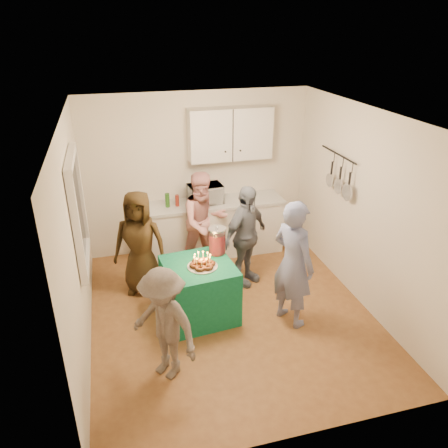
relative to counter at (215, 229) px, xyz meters
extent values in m
plane|color=brown|center=(-0.20, -1.70, -0.43)|extent=(4.00, 4.00, 0.00)
plane|color=white|center=(-0.20, -1.70, 2.17)|extent=(4.00, 4.00, 0.00)
plane|color=silver|center=(-0.20, 0.30, 0.87)|extent=(3.60, 3.60, 0.00)
plane|color=silver|center=(-2.00, -1.70, 0.87)|extent=(4.00, 4.00, 0.00)
plane|color=silver|center=(1.60, -1.70, 0.87)|extent=(4.00, 4.00, 0.00)
cube|color=black|center=(-1.97, -1.40, 1.12)|extent=(0.04, 1.00, 1.20)
cube|color=white|center=(0.00, 0.00, 0.00)|extent=(2.20, 0.58, 0.86)
cube|color=beige|center=(0.00, 0.00, 0.46)|extent=(2.24, 0.62, 0.05)
cube|color=white|center=(0.30, 0.15, 1.52)|extent=(1.30, 0.30, 0.80)
cube|color=black|center=(1.52, -1.00, 1.17)|extent=(0.12, 1.00, 0.60)
imported|color=white|center=(-0.14, 0.00, 0.63)|extent=(0.56, 0.40, 0.29)
cube|color=#106F47|center=(-0.60, -1.63, -0.05)|extent=(0.93, 0.93, 0.76)
cylinder|color=red|center=(-0.31, -1.39, 0.50)|extent=(0.22, 0.22, 0.34)
imported|color=#7983B1|center=(0.49, -2.03, 0.40)|extent=(0.62, 0.72, 1.67)
imported|color=#533B17|center=(-1.26, -0.83, 0.32)|extent=(0.86, 0.70, 1.50)
imported|color=#CD6B72|center=(-0.27, -0.43, 0.35)|extent=(0.86, 0.72, 1.56)
imported|color=black|center=(0.21, -1.01, 0.32)|extent=(0.94, 0.80, 1.51)
imported|color=#574C45|center=(-1.18, -2.57, 0.23)|extent=(0.92, 0.97, 1.31)
camera|label=1|loc=(-1.52, -6.29, 3.12)|focal=35.00mm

